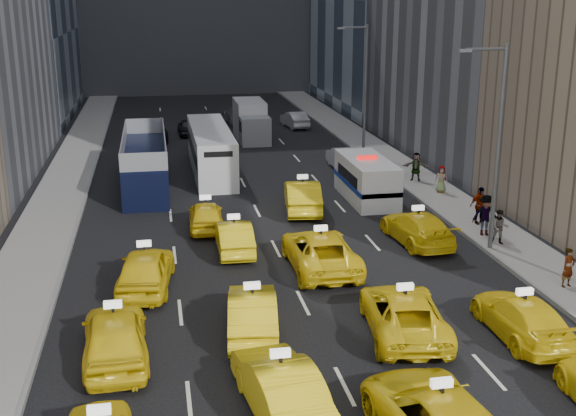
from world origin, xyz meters
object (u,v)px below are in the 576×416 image
object	(u,v)px
city_bus	(211,150)
box_truck	(251,121)
nypd_van	(367,180)
double_decker	(145,161)
pedestrian_0	(568,268)

from	to	relation	value
city_bus	box_truck	xyz separation A→B (m)	(3.98, 10.36, 0.03)
nypd_van	double_decker	world-z (taller)	double_decker
nypd_van	pedestrian_0	xyz separation A→B (m)	(3.97, -13.67, -0.20)
double_decker	city_bus	distance (m)	5.00
box_truck	nypd_van	bearing A→B (deg)	-70.56
city_bus	pedestrian_0	xyz separation A→B (m)	(11.88, -21.66, -0.50)
pedestrian_0	city_bus	bearing A→B (deg)	103.97
nypd_van	double_decker	xyz separation A→B (m)	(-11.98, 5.08, 0.43)
nypd_van	double_decker	bearing A→B (deg)	156.38
city_bus	box_truck	distance (m)	11.10
nypd_van	box_truck	size ratio (longest dim) A/B	0.87
pedestrian_0	box_truck	bearing A→B (deg)	89.08
nypd_van	double_decker	size ratio (longest dim) A/B	0.54
double_decker	box_truck	world-z (taller)	double_decker
nypd_van	city_bus	distance (m)	11.25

